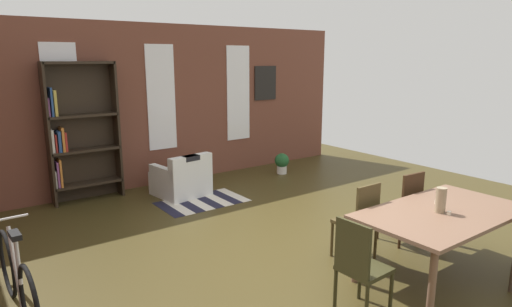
# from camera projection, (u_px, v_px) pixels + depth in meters

# --- Properties ---
(ground_plane) EXTENTS (10.39, 10.39, 0.00)m
(ground_plane) POSITION_uv_depth(u_px,v_px,m) (306.00, 257.00, 5.26)
(ground_plane) COLOR #403618
(back_wall_brick) EXTENTS (8.33, 0.12, 2.96)m
(back_wall_brick) POSITION_uv_depth(u_px,v_px,m) (160.00, 105.00, 8.14)
(back_wall_brick) COLOR brown
(back_wall_brick) RESTS_ON ground
(window_pane_0) EXTENTS (0.55, 0.02, 1.92)m
(window_pane_0) POSITION_uv_depth(u_px,v_px,m) (63.00, 103.00, 7.07)
(window_pane_0) COLOR white
(window_pane_1) EXTENTS (0.55, 0.02, 1.92)m
(window_pane_1) POSITION_uv_depth(u_px,v_px,m) (161.00, 98.00, 8.05)
(window_pane_1) COLOR white
(window_pane_2) EXTENTS (0.55, 0.02, 1.92)m
(window_pane_2) POSITION_uv_depth(u_px,v_px,m) (238.00, 93.00, 9.04)
(window_pane_2) COLOR white
(dining_table) EXTENTS (1.91, 1.09, 0.75)m
(dining_table) POSITION_uv_depth(u_px,v_px,m) (443.00, 217.00, 4.70)
(dining_table) COLOR brown
(dining_table) RESTS_ON ground
(vase_on_table) EXTENTS (0.11, 0.11, 0.27)m
(vase_on_table) POSITION_uv_depth(u_px,v_px,m) (441.00, 200.00, 4.62)
(vase_on_table) COLOR #998466
(vase_on_table) RESTS_ON dining_table
(tealight_candle_0) EXTENTS (0.04, 0.04, 0.04)m
(tealight_candle_0) POSITION_uv_depth(u_px,v_px,m) (437.00, 202.00, 4.91)
(tealight_candle_0) COLOR silver
(tealight_candle_0) RESTS_ON dining_table
(tealight_candle_1) EXTENTS (0.04, 0.04, 0.04)m
(tealight_candle_1) POSITION_uv_depth(u_px,v_px,m) (449.00, 213.00, 4.56)
(tealight_candle_1) COLOR silver
(tealight_candle_1) RESTS_ON dining_table
(dining_chair_far_right) EXTENTS (0.42, 0.42, 0.95)m
(dining_chair_far_right) POSITION_uv_depth(u_px,v_px,m) (404.00, 205.00, 5.59)
(dining_chair_far_right) COLOR #372213
(dining_chair_far_right) RESTS_ON ground
(dining_chair_far_left) EXTENTS (0.40, 0.40, 0.95)m
(dining_chair_far_left) POSITION_uv_depth(u_px,v_px,m) (360.00, 219.00, 5.10)
(dining_chair_far_left) COLOR #43371C
(dining_chair_far_left) RESTS_ON ground
(dining_chair_head_left) EXTENTS (0.42, 0.42, 0.95)m
(dining_chair_head_left) POSITION_uv_depth(u_px,v_px,m) (359.00, 265.00, 3.97)
(dining_chair_head_left) COLOR #312F17
(dining_chair_head_left) RESTS_ON ground
(bookshelf_tall) EXTENTS (1.13, 0.29, 2.29)m
(bookshelf_tall) POSITION_uv_depth(u_px,v_px,m) (78.00, 132.00, 7.14)
(bookshelf_tall) COLOR #2D2319
(bookshelf_tall) RESTS_ON ground
(armchair_white) EXTENTS (0.90, 0.90, 0.75)m
(armchair_white) POSITION_uv_depth(u_px,v_px,m) (182.00, 180.00, 7.60)
(armchair_white) COLOR white
(armchair_white) RESTS_ON ground
(bicycle_second) EXTENTS (0.44, 1.65, 0.89)m
(bicycle_second) POSITION_uv_depth(u_px,v_px,m) (17.00, 280.00, 4.02)
(bicycle_second) COLOR black
(bicycle_second) RESTS_ON ground
(potted_plant_by_shelf) EXTENTS (0.30, 0.30, 0.42)m
(potted_plant_by_shelf) POSITION_uv_depth(u_px,v_px,m) (282.00, 162.00, 9.03)
(potted_plant_by_shelf) COLOR silver
(potted_plant_by_shelf) RESTS_ON ground
(striped_rug) EXTENTS (1.42, 0.87, 0.01)m
(striped_rug) POSITION_uv_depth(u_px,v_px,m) (202.00, 202.00, 7.29)
(striped_rug) COLOR #1E1E33
(striped_rug) RESTS_ON ground
(framed_picture) EXTENTS (0.56, 0.03, 0.72)m
(framed_picture) POSITION_uv_depth(u_px,v_px,m) (265.00, 83.00, 9.40)
(framed_picture) COLOR black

